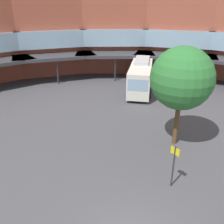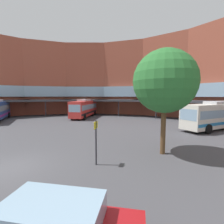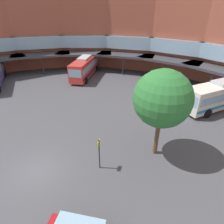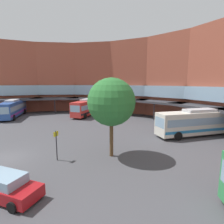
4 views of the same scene
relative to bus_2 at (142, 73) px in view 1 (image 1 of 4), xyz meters
name	(u,v)px [view 1 (image 1 of 4)]	position (x,y,z in m)	size (l,w,h in m)	color
station_building	(55,24)	(-10.00, 2.11, 6.05)	(69.82, 31.53, 16.60)	#9E4C38
bus_2	(142,73)	(0.00, 0.00, 0.00)	(7.93, 11.79, 3.63)	silver
plaza_tree	(182,79)	(-3.26, -13.45, 3.48)	(4.56, 4.56, 7.62)	brown
stop_sign_post	(174,163)	(-6.10, -17.75, -0.13)	(0.26, 0.57, 2.82)	#2D2D33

